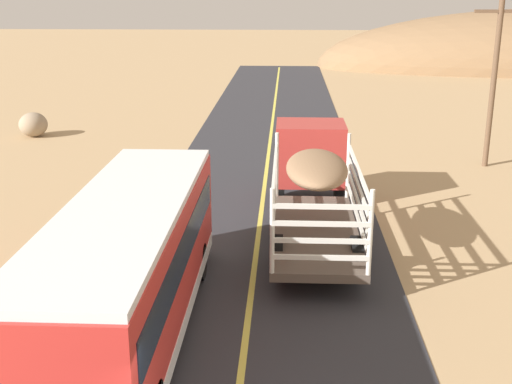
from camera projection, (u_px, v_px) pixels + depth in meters
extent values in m
cube|color=#B2332D|center=(310.00, 153.00, 24.11)|extent=(2.50, 2.20, 2.20)
cube|color=#192333|center=(311.00, 141.00, 23.98)|extent=(2.53, 1.54, 0.70)
cube|color=brown|center=(315.00, 233.00, 19.29)|extent=(2.50, 6.40, 0.24)
cylinder|color=silver|center=(277.00, 165.00, 21.98)|extent=(0.12, 0.12, 2.20)
cylinder|color=silver|center=(348.00, 166.00, 21.87)|extent=(0.12, 0.12, 2.20)
cylinder|color=silver|center=(272.00, 231.00, 15.99)|extent=(0.12, 0.12, 2.20)
cylinder|color=silver|center=(370.00, 233.00, 15.88)|extent=(0.12, 0.12, 2.20)
cube|color=silver|center=(274.00, 214.00, 19.18)|extent=(0.08, 6.30, 0.12)
cube|color=silver|center=(357.00, 216.00, 19.07)|extent=(0.08, 6.30, 0.12)
cube|color=silver|center=(320.00, 258.00, 16.11)|extent=(2.40, 0.08, 0.12)
cube|color=silver|center=(274.00, 200.00, 19.05)|extent=(0.08, 6.30, 0.12)
cube|color=silver|center=(358.00, 201.00, 18.94)|extent=(0.08, 6.30, 0.12)
cube|color=silver|center=(321.00, 241.00, 15.98)|extent=(2.40, 0.08, 0.12)
cube|color=silver|center=(274.00, 186.00, 18.92)|extent=(0.08, 6.30, 0.12)
cube|color=silver|center=(359.00, 187.00, 18.81)|extent=(0.08, 6.30, 0.12)
cube|color=silver|center=(321.00, 224.00, 15.85)|extent=(2.40, 0.08, 0.12)
cube|color=silver|center=(274.00, 171.00, 18.79)|extent=(0.08, 6.30, 0.12)
cube|color=silver|center=(359.00, 172.00, 18.68)|extent=(0.08, 6.30, 0.12)
cube|color=silver|center=(322.00, 207.00, 15.72)|extent=(2.40, 0.08, 0.12)
ellipsoid|color=#8C6B4C|center=(317.00, 168.00, 18.70)|extent=(1.75, 3.84, 0.70)
cylinder|color=black|center=(280.00, 185.00, 24.54)|extent=(0.32, 1.10, 1.10)
cylinder|color=black|center=(339.00, 186.00, 24.43)|extent=(0.32, 1.10, 1.10)
cylinder|color=black|center=(277.00, 254.00, 18.17)|extent=(0.32, 1.10, 1.10)
cylinder|color=black|center=(356.00, 255.00, 18.07)|extent=(0.32, 1.10, 1.10)
cube|color=red|center=(129.00, 269.00, 14.39)|extent=(2.50, 10.00, 2.70)
cube|color=white|center=(125.00, 207.00, 13.96)|extent=(2.45, 9.80, 0.16)
cube|color=#192333|center=(127.00, 249.00, 14.25)|extent=(2.54, 9.20, 0.80)
cube|color=silver|center=(132.00, 316.00, 14.73)|extent=(2.53, 9.80, 0.36)
cylinder|color=black|center=(119.00, 260.00, 17.89)|extent=(0.30, 1.00, 1.00)
cylinder|color=black|center=(199.00, 261.00, 17.79)|extent=(0.30, 1.00, 1.00)
cylinder|color=brown|center=(493.00, 84.00, 28.25)|extent=(0.24, 0.24, 7.27)
cube|color=brown|center=(501.00, 11.00, 27.34)|extent=(2.20, 0.14, 0.14)
ellipsoid|color=gray|center=(33.00, 125.00, 34.93)|extent=(1.48, 1.53, 1.30)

